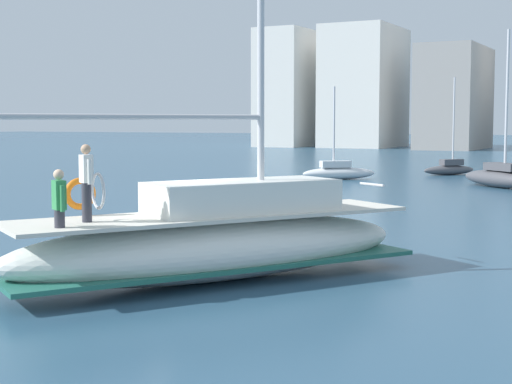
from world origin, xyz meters
TOP-DOWN VIEW (x-y plane):
  - ground_plane at (0.00, 0.00)m, footprint 400.00×400.00m
  - main_sailboat at (1.69, -1.09)m, footprint 7.12×9.42m
  - moored_sloop_far at (-7.13, 28.45)m, footprint 4.19×3.74m
  - moored_catamaran at (-2.15, 35.71)m, footprint 3.19×3.65m
  - moored_ketch_distant at (2.67, 26.99)m, footprint 5.15×4.78m

SIDE VIEW (x-z plane):
  - ground_plane at x=0.00m, z-range 0.00..0.00m
  - moored_catamaran at x=-2.15m, z-range -2.74..3.68m
  - moored_sloop_far at x=-7.13m, z-range -2.32..3.29m
  - moored_ketch_distant at x=2.67m, z-range -3.55..4.76m
  - main_sailboat at x=1.69m, z-range -5.77..7.59m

